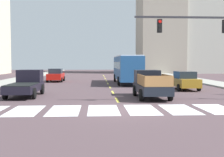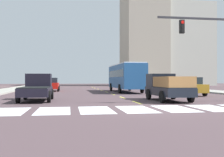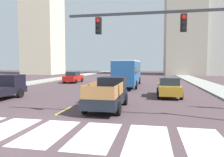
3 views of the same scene
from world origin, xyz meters
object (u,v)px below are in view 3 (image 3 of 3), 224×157
object	(u,v)px
pickup_stakebed	(109,94)
sedan_near_left	(73,77)
pickup_dark	(1,88)
sedan_far	(169,87)
traffic_signal_gantry	(211,35)
city_bus	(128,71)

from	to	relation	value
pickup_stakebed	sedan_near_left	world-z (taller)	pickup_stakebed
pickup_dark	sedan_far	world-z (taller)	pickup_dark
traffic_signal_gantry	sedan_near_left	bearing A→B (deg)	126.49
pickup_dark	sedan_near_left	size ratio (longest dim) A/B	1.18
pickup_dark	pickup_stakebed	bearing A→B (deg)	-9.05
sedan_near_left	sedan_far	world-z (taller)	same
pickup_stakebed	traffic_signal_gantry	bearing A→B (deg)	-25.94
sedan_near_left	traffic_signal_gantry	size ratio (longest dim) A/B	0.41
pickup_stakebed	sedan_far	distance (m)	6.90
sedan_near_left	sedan_far	xyz separation A→B (m)	(13.45, -11.68, 0.00)
pickup_dark	city_bus	size ratio (longest dim) A/B	0.48
pickup_dark	sedan_near_left	world-z (taller)	pickup_dark
city_bus	sedan_near_left	xyz separation A→B (m)	(-8.97, 3.72, -1.09)
pickup_stakebed	city_bus	world-z (taller)	city_bus
city_bus	traffic_signal_gantry	distance (m)	17.29
pickup_stakebed	traffic_signal_gantry	distance (m)	6.99
city_bus	pickup_stakebed	bearing A→B (deg)	-86.69
sedan_far	traffic_signal_gantry	world-z (taller)	traffic_signal_gantry
traffic_signal_gantry	city_bus	bearing A→B (deg)	109.54
traffic_signal_gantry	sedan_far	bearing A→B (deg)	98.63
pickup_stakebed	sedan_near_left	bearing A→B (deg)	119.01
pickup_stakebed	pickup_dark	size ratio (longest dim) A/B	1.00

